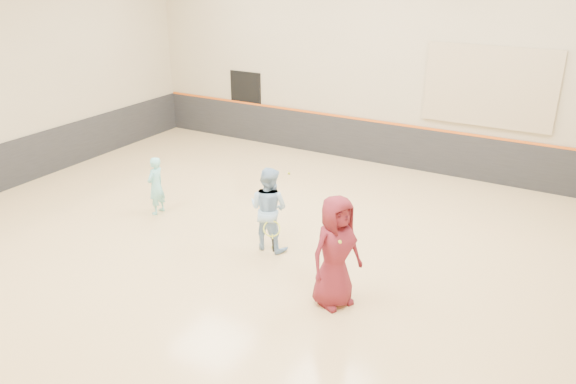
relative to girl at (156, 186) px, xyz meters
The scene contains 14 objects.
room 3.16m from the girl, ahead, with size 15.04×12.04×6.22m.
wainscot_back 6.55m from the girl, 61.26° to the left, with size 14.90×0.04×1.20m, color #232326.
wainscot_left 4.33m from the girl, behind, with size 0.04×11.90×1.20m, color #232326.
accent_stripe 6.57m from the girl, 61.22° to the left, with size 14.90×0.03×0.06m, color #D85914.
acoustic_panel 8.46m from the girl, 43.89° to the left, with size 3.20×0.08×2.00m, color tan.
doorway 5.93m from the girl, 103.20° to the left, with size 1.10×0.05×2.20m, color black.
girl is the anchor object (origin of this frame).
instructor 3.12m from the girl, ahead, with size 0.84×0.65×1.73m, color #93BDE4.
young_man 5.28m from the girl, 14.41° to the right, with size 0.96×0.63×1.97m, color maroon.
held_racket 3.39m from the girl, ahead, with size 0.54×0.54×0.58m, color #D1DB30, non-canonical shape.
spare_racket 4.25m from the girl, 13.09° to the left, with size 0.76×0.76×0.04m, color #A7B828, non-canonical shape.
ball_under_racket 3.28m from the girl, ahead, with size 0.07×0.07×0.07m, color #C6D030.
ball_in_hand 5.50m from the girl, 16.03° to the right, with size 0.07×0.07×0.07m, color #C7DA32.
ball_beside_spare 3.97m from the girl, 69.11° to the left, with size 0.07×0.07×0.07m, color gold.
Camera 1 is at (5.30, -8.55, 5.45)m, focal length 35.00 mm.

